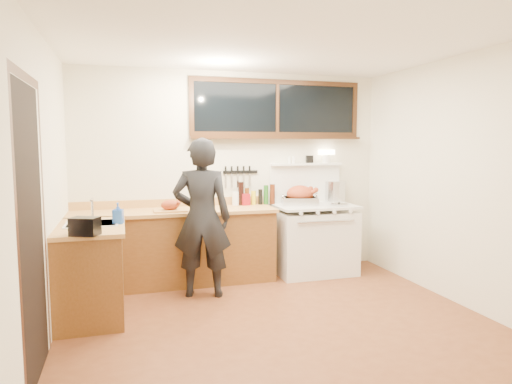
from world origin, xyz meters
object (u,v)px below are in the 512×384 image
object	(u,v)px
cutting_board	(170,207)
roast_turkey	(300,197)
vintage_stove	(314,237)
man	(202,218)

from	to	relation	value
cutting_board	roast_turkey	distance (m)	1.68
vintage_stove	roast_turkey	bearing A→B (deg)	164.05
cutting_board	roast_turkey	xyz separation A→B (m)	(1.68, 0.13, 0.05)
vintage_stove	man	world-z (taller)	man
cutting_board	roast_turkey	bearing A→B (deg)	4.27
man	roast_turkey	bearing A→B (deg)	21.66
man	cutting_board	distance (m)	0.52
cutting_board	man	bearing A→B (deg)	-54.98
man	cutting_board	bearing A→B (deg)	125.02
cutting_board	roast_turkey	size ratio (longest dim) A/B	0.73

